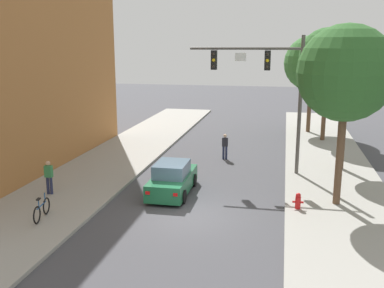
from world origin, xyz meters
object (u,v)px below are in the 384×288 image
Objects in this scene: street_tree_third at (328,57)px; traffic_signal_mast at (269,79)px; bicycle_leaning at (42,210)px; street_tree_farthest at (312,63)px; street_tree_nearest at (346,74)px; car_lead_green at (172,179)px; street_tree_second at (347,73)px; pedestrian_crossing_road at (225,145)px; fire_hydrant at (298,201)px; pedestrian_sidewalk_left_walker at (49,176)px.

traffic_signal_mast is at bearing -111.90° from street_tree_third.
street_tree_third is (12.50, 18.38, 5.74)m from bicycle_leaning.
street_tree_third reaches higher than street_tree_farthest.
traffic_signal_mast is at bearing 126.32° from street_tree_nearest.
car_lead_green is 0.52× the size of street_tree_third.
street_tree_farthest is (2.87, 12.51, 0.34)m from traffic_signal_mast.
street_tree_second reaches higher than car_lead_green.
car_lead_green is at bearing -113.11° from street_tree_farthest.
street_tree_nearest reaches higher than traffic_signal_mast.
street_tree_second is (0.84, 6.11, -0.33)m from street_tree_nearest.
traffic_signal_mast is 4.50m from street_tree_second.
pedestrian_crossing_road is 0.20× the size of street_tree_third.
street_tree_second reaches higher than bicycle_leaning.
street_tree_farthest is at bearing 66.89° from car_lead_green.
street_tree_farthest is (-0.51, 17.11, -0.31)m from street_tree_nearest.
street_tree_farthest is at bearing 60.23° from pedestrian_crossing_road.
street_tree_nearest is at bearing -53.68° from traffic_signal_mast.
street_tree_third reaches higher than fire_hydrant.
street_tree_nearest is 0.97× the size of street_tree_third.
street_tree_nearest is at bearing -1.92° from car_lead_green.
traffic_signal_mast is 5.87m from pedestrian_crossing_road.
car_lead_green is at bearing -120.49° from street_tree_third.
pedestrian_sidewalk_left_walker is at bearing -163.29° from car_lead_green.
street_tree_second is (14.19, 7.54, 4.58)m from pedestrian_sidewalk_left_walker.
street_tree_second is at bearing -10.60° from pedestrian_crossing_road.
car_lead_green is at bearing -102.91° from pedestrian_crossing_road.
pedestrian_sidewalk_left_walker is at bearing -129.48° from pedestrian_crossing_road.
fire_hydrant is at bearing -12.13° from car_lead_green.
car_lead_green is 2.42× the size of bicycle_leaning.
car_lead_green is at bearing -145.61° from street_tree_second.
traffic_signal_mast is at bearing -46.21° from pedestrian_crossing_road.
pedestrian_sidewalk_left_walker is 23.01m from street_tree_farthest.
street_tree_nearest is at bearing -91.68° from street_tree_third.
traffic_signal_mast is 4.27× the size of bicycle_leaning.
fire_hydrant is 5.82m from street_tree_nearest.
pedestrian_crossing_road is (1.64, 7.14, 0.19)m from car_lead_green.
car_lead_green is 11.47m from street_tree_second.
bicycle_leaning is (-8.70, -8.95, -4.78)m from traffic_signal_mast.
street_tree_third reaches higher than pedestrian_sidewalk_left_walker.
pedestrian_sidewalk_left_walker is 1.00× the size of pedestrian_crossing_road.
street_tree_third reaches higher than street_tree_second.
pedestrian_crossing_road is 13.20m from bicycle_leaning.
street_tree_farthest is (-0.92, 3.07, -0.62)m from street_tree_third.
traffic_signal_mast is at bearing 45.78° from bicycle_leaning.
fire_hydrant is at bearing -98.06° from street_tree_third.
fire_hydrant is 0.09× the size of street_tree_third.
street_tree_second is 0.89× the size of street_tree_third.
traffic_signal_mast is 10.42× the size of fire_hydrant.
street_tree_nearest is (1.72, 1.03, 5.47)m from fire_hydrant.
street_tree_farthest reaches higher than bicycle_leaning.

